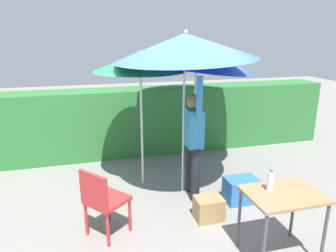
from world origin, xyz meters
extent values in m
plane|color=gray|center=(0.00, 0.00, 0.00)|extent=(24.00, 24.00, 0.00)
cube|color=#2D7033|center=(0.00, 2.19, 0.68)|extent=(8.00, 0.70, 1.36)
cylinder|color=silver|center=(-0.32, 0.73, 0.94)|extent=(0.04, 0.04, 1.88)
cone|color=green|center=(-0.32, 0.73, 2.01)|extent=(1.44, 1.44, 0.27)
sphere|color=silver|center=(-0.32, 0.73, 2.15)|extent=(0.05, 0.05, 0.05)
cylinder|color=silver|center=(0.72, 1.11, 0.95)|extent=(0.04, 0.04, 1.90)
cone|color=blue|center=(0.72, 1.13, 2.07)|extent=(2.04, 2.01, 0.69)
sphere|color=silver|center=(0.73, 1.15, 2.26)|extent=(0.05, 0.05, 0.05)
cylinder|color=silver|center=(0.24, 0.28, 1.04)|extent=(0.04, 0.04, 2.07)
cone|color=blue|center=(0.24, 0.28, 2.25)|extent=(2.07, 2.06, 0.51)
sphere|color=silver|center=(0.25, 0.27, 2.45)|extent=(0.05, 0.05, 0.05)
cylinder|color=black|center=(0.33, -0.03, 0.41)|extent=(0.14, 0.14, 0.82)
cylinder|color=black|center=(0.35, 0.25, 0.41)|extent=(0.14, 0.14, 0.82)
cube|color=#338EC6|center=(0.34, 0.11, 1.10)|extent=(0.24, 0.37, 0.56)
sphere|color=#8C6647|center=(0.34, 0.11, 1.49)|extent=(0.22, 0.22, 0.22)
cylinder|color=#338EC6|center=(0.33, -0.12, 1.60)|extent=(0.09, 0.09, 0.56)
cylinder|color=#8C6647|center=(0.35, 0.34, 1.08)|extent=(0.09, 0.09, 0.52)
cylinder|color=#B72D2D|center=(-0.73, -0.54, 0.22)|extent=(0.04, 0.04, 0.44)
cylinder|color=#B72D2D|center=(-0.97, -0.25, 0.22)|extent=(0.04, 0.04, 0.44)
cylinder|color=#B72D2D|center=(-1.02, -0.79, 0.22)|extent=(0.04, 0.04, 0.44)
cylinder|color=#B72D2D|center=(-1.26, -0.49, 0.22)|extent=(0.04, 0.04, 0.44)
cube|color=#B72D2D|center=(-0.99, -0.52, 0.47)|extent=(0.62, 0.62, 0.05)
cube|color=#B72D2D|center=(-1.15, -0.65, 0.69)|extent=(0.31, 0.37, 0.40)
cube|color=#2D6BB7|center=(0.98, -0.25, 0.19)|extent=(0.48, 0.33, 0.37)
cube|color=#9E7A4C|center=(0.34, -0.56, 0.16)|extent=(0.37, 0.29, 0.32)
cylinder|color=#4C4C51|center=(1.17, -1.18, 0.38)|extent=(0.04, 0.04, 0.76)
cylinder|color=#4C4C51|center=(0.45, -1.18, 0.38)|extent=(0.04, 0.04, 0.76)
cylinder|color=#4C4C51|center=(1.17, -1.70, 0.38)|extent=(0.04, 0.04, 0.76)
cylinder|color=#4C4C51|center=(0.45, -1.70, 0.38)|extent=(0.04, 0.04, 0.76)
cube|color=#99724C|center=(0.81, -1.44, 0.77)|extent=(0.80, 0.60, 0.03)
cylinder|color=silver|center=(0.69, -1.35, 0.90)|extent=(0.07, 0.07, 0.22)
cylinder|color=#2D60B7|center=(0.69, -1.35, 1.02)|extent=(0.04, 0.04, 0.02)
camera|label=1|loc=(-1.15, -3.97, 2.41)|focal=33.05mm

